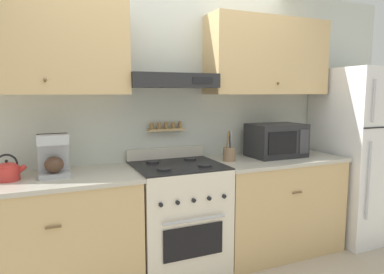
{
  "coord_description": "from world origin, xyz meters",
  "views": [
    {
      "loc": [
        -1.0,
        -2.31,
        1.52
      ],
      "look_at": [
        0.11,
        0.28,
        1.17
      ],
      "focal_mm": 32.0,
      "sensor_mm": 36.0,
      "label": 1
    }
  ],
  "objects_px": {
    "refrigerator": "(358,154)",
    "coffee_maker": "(54,155)",
    "microwave": "(276,140)",
    "utensil_crock": "(229,153)",
    "tea_kettle": "(7,171)",
    "stove_range": "(178,217)"
  },
  "relations": [
    {
      "from": "tea_kettle",
      "to": "coffee_maker",
      "type": "xyz_separation_m",
      "value": [
        0.31,
        0.02,
        0.08
      ]
    },
    {
      "from": "stove_range",
      "to": "refrigerator",
      "type": "xyz_separation_m",
      "value": [
        2.03,
        -0.04,
        0.42
      ]
    },
    {
      "from": "utensil_crock",
      "to": "refrigerator",
      "type": "bearing_deg",
      "value": -2.9
    },
    {
      "from": "refrigerator",
      "to": "utensil_crock",
      "type": "xyz_separation_m",
      "value": [
        -1.52,
        0.08,
        0.09
      ]
    },
    {
      "from": "tea_kettle",
      "to": "utensil_crock",
      "type": "distance_m",
      "value": 1.78
    },
    {
      "from": "refrigerator",
      "to": "tea_kettle",
      "type": "bearing_deg",
      "value": 178.67
    },
    {
      "from": "refrigerator",
      "to": "coffee_maker",
      "type": "distance_m",
      "value": 3.0
    },
    {
      "from": "coffee_maker",
      "to": "utensil_crock",
      "type": "relative_size",
      "value": 1.13
    },
    {
      "from": "refrigerator",
      "to": "utensil_crock",
      "type": "bearing_deg",
      "value": 177.1
    },
    {
      "from": "refrigerator",
      "to": "tea_kettle",
      "type": "height_order",
      "value": "refrigerator"
    },
    {
      "from": "microwave",
      "to": "utensil_crock",
      "type": "xyz_separation_m",
      "value": [
        -0.53,
        -0.02,
        -0.09
      ]
    },
    {
      "from": "refrigerator",
      "to": "utensil_crock",
      "type": "relative_size",
      "value": 6.44
    },
    {
      "from": "coffee_maker",
      "to": "utensil_crock",
      "type": "xyz_separation_m",
      "value": [
        1.47,
        -0.02,
        -0.09
      ]
    },
    {
      "from": "coffee_maker",
      "to": "stove_range",
      "type": "bearing_deg",
      "value": -3.51
    },
    {
      "from": "stove_range",
      "to": "coffee_maker",
      "type": "height_order",
      "value": "coffee_maker"
    },
    {
      "from": "stove_range",
      "to": "microwave",
      "type": "relative_size",
      "value": 1.99
    },
    {
      "from": "stove_range",
      "to": "microwave",
      "type": "distance_m",
      "value": 1.2
    },
    {
      "from": "stove_range",
      "to": "tea_kettle",
      "type": "xyz_separation_m",
      "value": [
        -1.27,
        0.03,
        0.52
      ]
    },
    {
      "from": "microwave",
      "to": "utensil_crock",
      "type": "relative_size",
      "value": 1.88
    },
    {
      "from": "tea_kettle",
      "to": "utensil_crock",
      "type": "height_order",
      "value": "utensil_crock"
    },
    {
      "from": "refrigerator",
      "to": "microwave",
      "type": "xyz_separation_m",
      "value": [
        -0.99,
        0.09,
        0.19
      ]
    },
    {
      "from": "refrigerator",
      "to": "microwave",
      "type": "bearing_deg",
      "value": 174.53
    }
  ]
}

